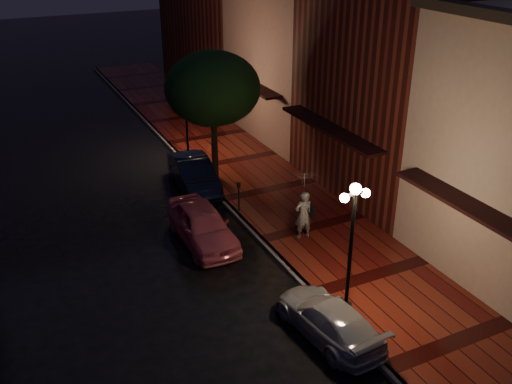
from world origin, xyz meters
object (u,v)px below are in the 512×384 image
silver_car (328,319)px  parking_meter (239,194)px  navy_car (194,174)px  streetlamp_near (351,243)px  woman_with_umbrella (304,195)px  street_tree (213,91)px  streetlamp_far (186,109)px  pink_car (202,225)px

silver_car → parking_meter: (0.75, 7.90, 0.38)m
navy_car → parking_meter: 3.30m
silver_car → navy_car: bearing=-95.4°
streetlamp_near → silver_car: streetlamp_near is taller
woman_with_umbrella → street_tree: bearing=-78.7°
streetlamp_far → parking_meter: size_ratio=3.28×
streetlamp_far → silver_car: (-0.95, -14.50, -2.03)m
pink_car → silver_car: (1.35, -6.54, -0.16)m
silver_car → parking_meter: parking_meter is taller
streetlamp_near → streetlamp_far: same height
streetlamp_near → pink_car: 6.73m
street_tree → navy_car: (-1.21, -0.39, -3.54)m
streetlamp_near → silver_car: size_ratio=1.10×
streetlamp_near → navy_car: streetlamp_near is taller
pink_car → woman_with_umbrella: size_ratio=1.60×
parking_meter → woman_with_umbrella: bearing=-71.3°
streetlamp_near → pink_car: (-2.30, 6.04, -1.88)m
navy_car → pink_car: bearing=-101.5°
street_tree → woman_with_umbrella: 6.98m
streetlamp_far → street_tree: (0.26, -3.01, 1.64)m
streetlamp_near → streetlamp_far: bearing=90.0°
streetlamp_far → woman_with_umbrella: (1.10, -9.53, -0.70)m
navy_car → silver_car: bearing=-85.0°
streetlamp_near → navy_car: size_ratio=1.01×
streetlamp_near → parking_meter: streetlamp_near is taller
navy_car → silver_car: navy_car is taller
pink_car → silver_car: size_ratio=1.08×
woman_with_umbrella → parking_meter: woman_with_umbrella is taller
silver_car → parking_meter: bearing=-100.8°
pink_car → parking_meter: bearing=33.1°
navy_car → street_tree: bearing=22.9°
parking_meter → silver_car: bearing=-100.6°
streetlamp_near → silver_car: (-0.95, -0.50, -2.03)m
streetlamp_near → parking_meter: (-0.20, 7.40, -1.65)m
street_tree → silver_car: bearing=-96.0°
navy_car → parking_meter: (0.75, -3.20, 0.24)m
street_tree → parking_meter: 4.90m
streetlamp_near → streetlamp_far: (0.00, 14.00, 0.00)m
street_tree → navy_car: street_tree is taller
streetlamp_far → silver_car: streetlamp_far is taller
woman_with_umbrella → parking_meter: 3.35m
silver_car → woman_with_umbrella: woman_with_umbrella is taller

